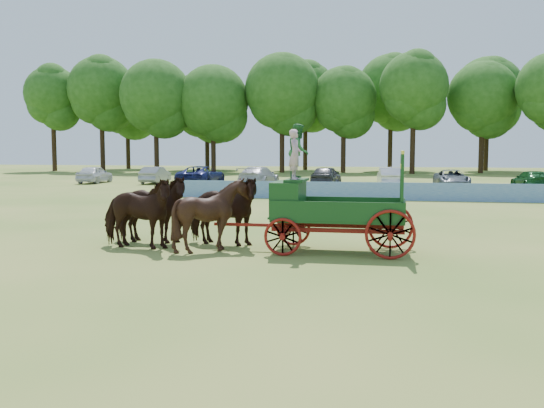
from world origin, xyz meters
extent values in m
plane|color=#A09848|center=(0.00, 0.00, 0.00)|extent=(160.00, 160.00, 0.00)
imported|color=#33170E|center=(-8.30, -0.78, 1.10)|extent=(2.73, 1.52, 2.19)
imported|color=#33170E|center=(-8.30, 0.32, 1.10)|extent=(2.62, 1.22, 2.19)
imported|color=#33170E|center=(-5.90, -0.78, 1.10)|extent=(2.10, 1.90, 2.20)
imported|color=#33170E|center=(-5.90, 0.32, 1.10)|extent=(2.76, 1.62, 2.19)
cube|color=maroon|center=(-3.70, -0.23, 0.60)|extent=(0.12, 2.00, 0.12)
cube|color=maroon|center=(-0.70, -0.23, 0.60)|extent=(0.12, 2.00, 0.12)
cube|color=maroon|center=(-2.20, -0.78, 0.72)|extent=(3.80, 0.10, 0.12)
cube|color=maroon|center=(-2.20, 0.32, 0.72)|extent=(3.80, 0.10, 0.12)
cube|color=maroon|center=(-4.60, -0.23, 0.75)|extent=(2.80, 0.09, 0.09)
cube|color=#18491C|center=(-2.20, -0.23, 1.00)|extent=(3.80, 1.80, 0.10)
cube|color=#18491C|center=(-2.20, -1.11, 1.30)|extent=(3.80, 0.06, 0.55)
cube|color=#18491C|center=(-2.20, 0.65, 1.30)|extent=(3.80, 0.06, 0.55)
cube|color=#18491C|center=(-0.32, -0.23, 1.30)|extent=(0.06, 1.80, 0.55)
cube|color=#18491C|center=(-3.70, -0.23, 1.55)|extent=(0.85, 1.70, 1.05)
cube|color=#18491C|center=(-3.45, -0.23, 2.12)|extent=(0.55, 1.50, 0.08)
cube|color=#18491C|center=(-4.08, -0.23, 1.35)|extent=(0.10, 1.60, 0.65)
cube|color=#18491C|center=(-3.90, -0.23, 1.05)|extent=(0.55, 1.60, 0.06)
cube|color=#18491C|center=(-0.40, -1.03, 1.95)|extent=(0.08, 0.08, 1.80)
cube|color=#18491C|center=(-0.40, 0.57, 1.95)|extent=(0.08, 0.08, 1.80)
cube|color=#18491C|center=(-0.40, -0.23, 2.55)|extent=(0.07, 1.75, 0.75)
cube|color=yellow|center=(-0.40, -0.23, 2.95)|extent=(0.08, 1.80, 0.09)
cube|color=yellow|center=(-0.44, -0.23, 2.55)|extent=(0.02, 1.30, 0.12)
torus|color=maroon|center=(-3.70, -1.18, 0.55)|extent=(1.09, 0.09, 1.09)
torus|color=maroon|center=(-3.70, 0.72, 0.55)|extent=(1.09, 0.09, 1.09)
torus|color=maroon|center=(-0.70, -1.18, 0.70)|extent=(1.39, 0.09, 1.39)
torus|color=maroon|center=(-0.70, 0.72, 0.70)|extent=(1.39, 0.09, 1.39)
imported|color=#DAA6B6|center=(-3.45, -0.58, 2.88)|extent=(0.35, 0.53, 1.45)
imported|color=#26662B|center=(-3.45, 0.12, 2.98)|extent=(0.62, 0.80, 1.64)
cube|color=#1F5CA8|center=(-1.00, 18.00, 0.53)|extent=(26.00, 0.08, 1.05)
imported|color=silver|center=(-26.00, 30.66, 0.76)|extent=(2.04, 4.55, 1.52)
imported|color=gray|center=(-20.59, 31.09, 0.72)|extent=(1.79, 4.45, 1.44)
imported|color=navy|center=(-15.79, 28.97, 0.80)|extent=(2.84, 5.82, 1.59)
imported|color=silver|center=(-11.02, 28.95, 0.79)|extent=(2.66, 5.64, 1.59)
imported|color=#333338|center=(-5.79, 30.27, 0.81)|extent=(2.29, 4.88, 1.61)
imported|color=silver|center=(-0.78, 29.48, 0.79)|extent=(2.10, 4.90, 1.57)
imported|color=slate|center=(3.89, 30.48, 0.69)|extent=(2.61, 5.09, 1.37)
imported|color=#144C1E|center=(9.39, 28.94, 0.69)|extent=(2.46, 4.95, 1.38)
cylinder|color=#382314|center=(-44.00, 54.46, 2.72)|extent=(0.60, 0.60, 5.45)
sphere|color=#1F4A13|center=(-44.00, 54.46, 10.04)|extent=(7.13, 7.13, 7.13)
cylinder|color=#382314|center=(-37.28, 54.67, 2.84)|extent=(0.60, 0.60, 5.69)
sphere|color=#1F4A13|center=(-37.28, 54.67, 10.48)|extent=(8.45, 8.45, 8.45)
cylinder|color=#382314|center=(-29.24, 53.02, 2.57)|extent=(0.60, 0.60, 5.14)
sphere|color=#1F4A13|center=(-29.24, 53.02, 9.47)|extent=(8.81, 8.81, 8.81)
cylinder|color=#382314|center=(-22.37, 54.51, 2.40)|extent=(0.60, 0.60, 4.80)
sphere|color=#1F4A13|center=(-22.37, 54.51, 8.83)|extent=(8.78, 8.78, 8.78)
cylinder|color=#382314|center=(-13.89, 55.42, 2.72)|extent=(0.60, 0.60, 5.43)
sphere|color=#1F4A13|center=(-13.89, 55.42, 10.00)|extent=(9.11, 9.11, 9.11)
cylinder|color=#382314|center=(-6.48, 56.60, 2.44)|extent=(0.60, 0.60, 4.87)
sphere|color=#1F4A13|center=(-6.48, 56.60, 8.97)|extent=(7.88, 7.88, 7.88)
cylinder|color=#382314|center=(1.71, 54.82, 2.77)|extent=(0.60, 0.60, 5.54)
sphere|color=#1F4A13|center=(1.71, 54.82, 10.20)|extent=(7.91, 7.91, 7.91)
cylinder|color=#382314|center=(9.85, 58.25, 2.48)|extent=(0.60, 0.60, 4.96)
sphere|color=#1F4A13|center=(9.85, 58.25, 9.13)|extent=(8.30, 8.30, 8.30)
cylinder|color=#382314|center=(-38.00, 63.99, 2.57)|extent=(0.60, 0.60, 5.15)
sphere|color=#1F4A13|center=(-38.00, 63.99, 9.48)|extent=(8.90, 8.90, 8.90)
cylinder|color=#382314|center=(-25.92, 63.40, 2.47)|extent=(0.60, 0.60, 4.93)
sphere|color=#1F4A13|center=(-25.92, 63.40, 9.09)|extent=(9.56, 9.56, 9.56)
cylinder|color=#382314|center=(-12.37, 65.03, 2.86)|extent=(0.60, 0.60, 5.73)
sphere|color=#1F4A13|center=(-12.37, 65.03, 10.55)|extent=(8.54, 8.54, 8.54)
cylinder|color=#382314|center=(-0.88, 64.77, 2.96)|extent=(0.60, 0.60, 5.91)
sphere|color=#1F4A13|center=(-0.88, 64.77, 10.89)|extent=(9.05, 9.05, 9.05)
cylinder|color=#382314|center=(11.66, 66.71, 2.82)|extent=(0.60, 0.60, 5.64)
sphere|color=#1F4A13|center=(11.66, 66.71, 10.39)|extent=(9.22, 9.22, 9.22)
camera|label=1|loc=(-0.71, -17.95, 3.09)|focal=40.00mm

